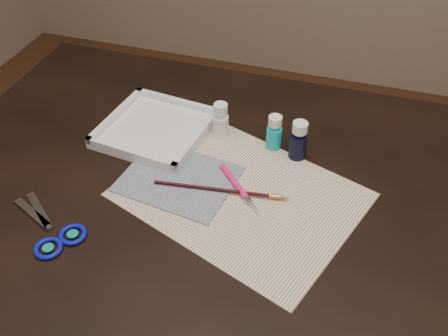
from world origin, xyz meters
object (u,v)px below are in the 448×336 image
(paint_bottle_navy, at_px, (298,140))
(palette_tray, at_px, (156,128))
(scissors, at_px, (41,224))
(paint_bottle_cyan, at_px, (274,132))
(paint_bottle_white, at_px, (221,121))
(paper, at_px, (241,194))
(canvas, at_px, (179,179))

(paint_bottle_navy, distance_m, palette_tray, 0.33)
(palette_tray, bearing_deg, scissors, -105.66)
(paint_bottle_cyan, xyz_separation_m, paint_bottle_navy, (0.06, -0.02, 0.00))
(paint_bottle_cyan, bearing_deg, paint_bottle_navy, -16.31)
(palette_tray, bearing_deg, paint_bottle_white, 12.23)
(paint_bottle_cyan, relative_size, paint_bottle_navy, 0.91)
(paint_bottle_cyan, relative_size, palette_tray, 0.37)
(paint_bottle_white, xyz_separation_m, paint_bottle_navy, (0.18, -0.02, 0.00))
(paper, xyz_separation_m, scissors, (-0.34, -0.19, 0.00))
(scissors, xyz_separation_m, palette_tray, (0.09, 0.33, 0.01))
(canvas, height_order, scissors, scissors)
(paint_bottle_navy, bearing_deg, scissors, -140.82)
(paper, xyz_separation_m, palette_tray, (-0.25, 0.14, 0.01))
(paint_bottle_navy, bearing_deg, paint_bottle_white, 173.63)
(paper, xyz_separation_m, paint_bottle_cyan, (0.03, 0.17, 0.04))
(paper, bearing_deg, scissors, -150.25)
(paper, height_order, paint_bottle_navy, paint_bottle_navy)
(paint_bottle_white, xyz_separation_m, scissors, (-0.24, -0.37, -0.04))
(scissors, bearing_deg, paint_bottle_cyan, -111.23)
(paper, distance_m, canvas, 0.14)
(canvas, height_order, palette_tray, palette_tray)
(canvas, height_order, paint_bottle_navy, paint_bottle_navy)
(scissors, bearing_deg, paper, -126.09)
(scissors, distance_m, palette_tray, 0.35)
(paint_bottle_navy, bearing_deg, palette_tray, -177.94)
(canvas, height_order, paint_bottle_white, paint_bottle_white)
(canvas, distance_m, paint_bottle_cyan, 0.24)
(canvas, xyz_separation_m, paint_bottle_cyan, (0.16, 0.17, 0.04))
(paper, height_order, palette_tray, palette_tray)
(paper, bearing_deg, paint_bottle_cyan, 80.44)
(paper, bearing_deg, palette_tray, 150.29)
(paper, distance_m, paint_bottle_navy, 0.18)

